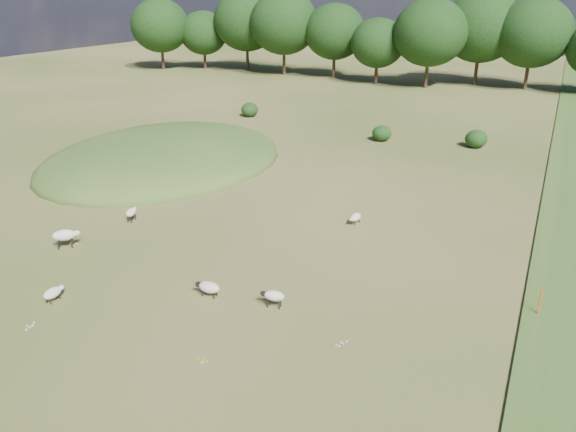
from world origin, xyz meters
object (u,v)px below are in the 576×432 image
object	(u,v)px
sheep_0	(208,287)
sheep_1	(355,217)
sheep_2	(65,235)
sheep_5	(131,212)
marker_post	(540,303)
sheep_3	(273,296)
sheep_4	(53,293)

from	to	relation	value
sheep_0	sheep_1	size ratio (longest dim) A/B	1.09
sheep_2	sheep_5	xyz separation A→B (m)	(0.64, 4.08, -0.15)
marker_post	sheep_3	bearing A→B (deg)	-158.06
sheep_0	sheep_4	size ratio (longest dim) A/B	1.13
sheep_1	sheep_3	world-z (taller)	sheep_3
sheep_0	sheep_4	world-z (taller)	sheep_0
sheep_0	sheep_5	bearing A→B (deg)	-33.59
sheep_3	sheep_2	bearing A→B (deg)	-11.37
sheep_1	sheep_3	bearing A→B (deg)	9.90
sheep_3	sheep_5	world-z (taller)	sheep_5
sheep_1	sheep_5	size ratio (longest dim) A/B	0.99
sheep_1	sheep_4	world-z (taller)	sheep_1
sheep_1	sheep_3	xyz separation A→B (m)	(-0.09, -9.53, 0.14)
sheep_2	sheep_4	distance (m)	5.23
sheep_0	sheep_2	world-z (taller)	sheep_2
sheep_2	sheep_5	distance (m)	4.13
marker_post	sheep_1	xyz separation A→B (m)	(-9.47, 5.68, -0.23)
marker_post	sheep_2	world-z (taller)	marker_post
sheep_3	sheep_4	size ratio (longest dim) A/B	1.03
sheep_0	sheep_3	world-z (taller)	sheep_3
sheep_3	marker_post	bearing A→B (deg)	-166.92
sheep_4	sheep_0	bearing A→B (deg)	-59.44
sheep_2	sheep_3	size ratio (longest dim) A/B	1.21
sheep_0	sheep_4	bearing A→B (deg)	26.73
sheep_3	sheep_4	distance (m)	8.98
marker_post	sheep_4	bearing A→B (deg)	-157.74
sheep_0	sheep_1	distance (m)	10.34
marker_post	sheep_4	world-z (taller)	marker_post
sheep_2	sheep_4	xyz separation A→B (m)	(3.40, -3.96, -0.30)
sheep_2	sheep_5	world-z (taller)	sheep_2
sheep_0	sheep_3	distance (m)	2.83
sheep_0	sheep_5	size ratio (longest dim) A/B	1.08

